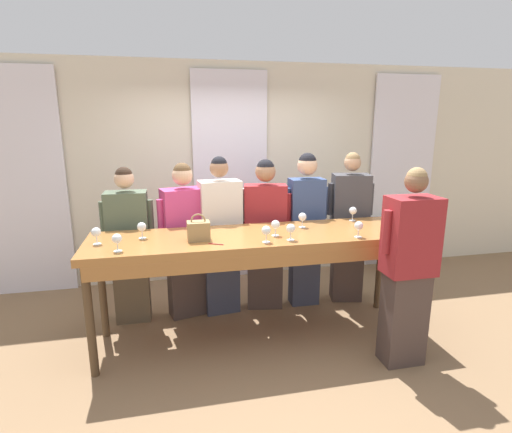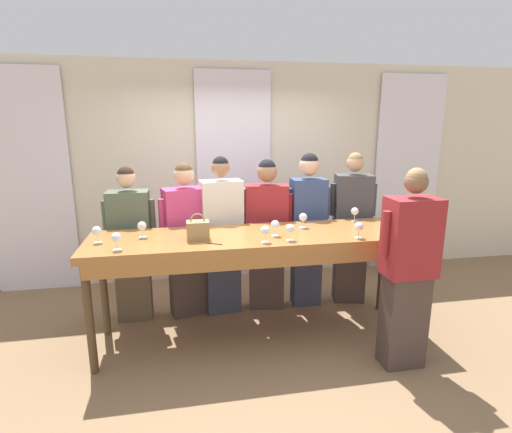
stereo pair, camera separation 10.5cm
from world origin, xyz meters
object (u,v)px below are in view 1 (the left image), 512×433
wine_glass_center_mid (291,229)px  wine_glass_back_left (302,217)px  tasting_bar (258,244)px  wine_glass_center_left (353,211)px  host_pouring (408,269)px  wine_glass_back_mid (266,231)px  guest_beige_cap (349,228)px  wine_glass_front_right (359,226)px  wine_glass_back_right (275,225)px  potted_plant (388,245)px  wine_glass_front_left (117,239)px  guest_pink_top (185,240)px  guest_striped_shirt (265,233)px  guest_cream_sweater (221,236)px  wine_bottle (395,221)px  guest_olive_jacket (129,246)px  wine_glass_center_right (96,233)px  wine_glass_front_mid (142,227)px  handbag (198,230)px  guest_navy_coat (306,227)px

wine_glass_center_mid → wine_glass_back_left: 0.46m
tasting_bar → wine_glass_center_mid: (0.24, -0.23, 0.19)m
wine_glass_center_left → host_pouring: 1.01m
wine_glass_back_mid → guest_beige_cap: bearing=36.4°
wine_glass_front_right → wine_glass_back_left: bearing=131.4°
wine_glass_back_right → potted_plant: (2.01, 1.41, -0.76)m
host_pouring → potted_plant: host_pouring is taller
wine_glass_front_left → wine_glass_center_left: 2.37m
wine_glass_back_left → guest_pink_top: guest_pink_top is taller
wine_glass_center_left → wine_glass_center_mid: same height
guest_striped_shirt → wine_glass_back_right: bearing=-96.0°
guest_cream_sweater → host_pouring: (1.42, -1.29, -0.01)m
wine_glass_front_right → guest_striped_shirt: guest_striped_shirt is taller
wine_bottle → wine_glass_center_left: (-0.15, 0.56, -0.02)m
wine_glass_center_mid → wine_glass_back_left: size_ratio=1.00×
guest_olive_jacket → wine_glass_center_right: bearing=-107.0°
guest_beige_cap → guest_cream_sweater: bearing=180.0°
wine_glass_front_left → wine_glass_front_mid: 0.38m
tasting_bar → wine_glass_center_mid: size_ratio=20.90×
wine_glass_front_left → wine_glass_back_mid: bearing=-0.7°
wine_glass_center_right → guest_cream_sweater: bearing=28.9°
handbag → guest_beige_cap: 1.91m
guest_cream_sweater → guest_striped_shirt: 0.49m
guest_cream_sweater → guest_beige_cap: 1.48m
guest_navy_coat → guest_beige_cap: size_ratio=1.00×
wine_glass_center_left → wine_glass_back_right: same height
wine_bottle → wine_glass_center_left: wine_bottle is taller
guest_beige_cap → wine_glass_center_right: bearing=-166.5°
wine_glass_center_mid → guest_striped_shirt: size_ratio=0.09×
wine_glass_back_right → guest_navy_coat: (0.54, 0.70, -0.23)m
guest_cream_sweater → guest_striped_shirt: guest_cream_sweater is taller
wine_glass_center_left → guest_olive_jacket: size_ratio=0.09×
wine_glass_front_mid → guest_pink_top: (0.39, 0.53, -0.30)m
wine_glass_center_mid → guest_olive_jacket: (-1.46, 0.86, -0.32)m
wine_glass_center_right → wine_glass_back_left: bearing=4.7°
wine_glass_front_left → guest_beige_cap: (2.42, 0.87, -0.27)m
guest_cream_sweater → wine_glass_back_right: bearing=-59.2°
host_pouring → wine_glass_back_right: bearing=149.4°
guest_cream_sweater → wine_glass_front_mid: bearing=-145.6°
wine_glass_front_mid → wine_glass_center_right: 0.38m
guest_beige_cap → guest_pink_top: bearing=180.0°
wine_glass_back_mid → guest_pink_top: bearing=127.0°
wine_glass_front_right → guest_navy_coat: size_ratio=0.08×
wine_bottle → guest_cream_sweater: guest_cream_sweater is taller
handbag → potted_plant: 3.14m
wine_glass_back_mid → wine_glass_front_mid: bearing=161.5°
tasting_bar → wine_glass_front_right: (0.87, -0.27, 0.19)m
potted_plant → wine_glass_back_right: bearing=-144.9°
wine_bottle → guest_pink_top: size_ratio=0.20×
guest_olive_jacket → guest_striped_shirt: 1.44m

